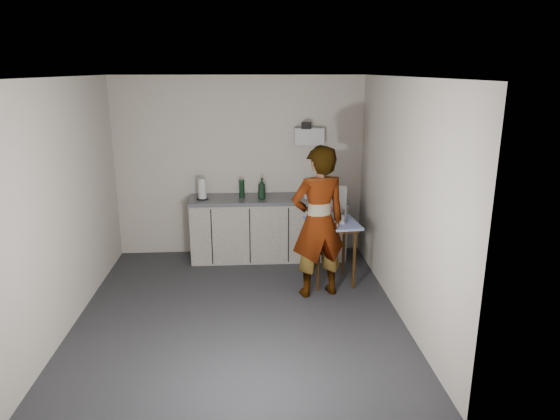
{
  "coord_description": "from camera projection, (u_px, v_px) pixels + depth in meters",
  "views": [
    {
      "loc": [
        0.14,
        -5.19,
        2.68
      ],
      "look_at": [
        0.49,
        0.45,
        1.07
      ],
      "focal_mm": 32.0,
      "sensor_mm": 36.0,
      "label": 1
    }
  ],
  "objects": [
    {
      "name": "dark_bottle",
      "position": [
        242.0,
        189.0,
        7.08
      ],
      "size": [
        0.08,
        0.08,
        0.26
      ],
      "primitive_type": "cylinder",
      "color": "black",
      "rests_on": "kitchen_counter"
    },
    {
      "name": "wall_back",
      "position": [
        240.0,
        167.0,
        7.27
      ],
      "size": [
        3.6,
        0.02,
        2.6
      ],
      "primitive_type": "cube",
      "color": "beige",
      "rests_on": "ground"
    },
    {
      "name": "wall_shelf",
      "position": [
        309.0,
        136.0,
        7.14
      ],
      "size": [
        0.42,
        0.18,
        0.37
      ],
      "color": "white",
      "rests_on": "ground"
    },
    {
      "name": "dish_rack",
      "position": [
        316.0,
        193.0,
        7.09
      ],
      "size": [
        0.37,
        0.28,
        0.26
      ],
      "color": "white",
      "rests_on": "kitchen_counter"
    },
    {
      "name": "side_table",
      "position": [
        332.0,
        230.0,
        6.32
      ],
      "size": [
        0.69,
        0.69,
        0.81
      ],
      "rotation": [
        0.0,
        0.0,
        0.1
      ],
      "color": "#3E230E",
      "rests_on": "ground"
    },
    {
      "name": "kitchen_counter",
      "position": [
        268.0,
        230.0,
        7.25
      ],
      "size": [
        2.24,
        0.62,
        0.91
      ],
      "color": "black",
      "rests_on": "ground"
    },
    {
      "name": "ceiling",
      "position": [
        234.0,
        77.0,
        5.0
      ],
      "size": [
        3.6,
        4.0,
        0.01
      ],
      "primitive_type": "cube",
      "color": "white",
      "rests_on": "wall_back"
    },
    {
      "name": "soap_bottle",
      "position": [
        262.0,
        189.0,
        6.99
      ],
      "size": [
        0.15,
        0.15,
        0.3
      ],
      "primitive_type": "imported",
      "rotation": [
        0.0,
        0.0,
        0.45
      ],
      "color": "black",
      "rests_on": "kitchen_counter"
    },
    {
      "name": "bakery_box",
      "position": [
        334.0,
        213.0,
        6.36
      ],
      "size": [
        0.37,
        0.38,
        0.42
      ],
      "rotation": [
        0.0,
        0.0,
        -0.25
      ],
      "color": "white",
      "rests_on": "side_table"
    },
    {
      "name": "paper_towel",
      "position": [
        202.0,
        189.0,
        6.98
      ],
      "size": [
        0.17,
        0.17,
        0.3
      ],
      "color": "black",
      "rests_on": "kitchen_counter"
    },
    {
      "name": "wall_right",
      "position": [
        401.0,
        199.0,
        5.46
      ],
      "size": [
        0.02,
        4.0,
        2.6
      ],
      "primitive_type": "cube",
      "color": "beige",
      "rests_on": "ground"
    },
    {
      "name": "standing_man",
      "position": [
        318.0,
        222.0,
        5.92
      ],
      "size": [
        0.77,
        0.6,
        1.85
      ],
      "primitive_type": "imported",
      "rotation": [
        0.0,
        0.0,
        3.4
      ],
      "color": "#B2A593",
      "rests_on": "ground"
    },
    {
      "name": "soda_can",
      "position": [
        262.0,
        193.0,
        7.1
      ],
      "size": [
        0.06,
        0.06,
        0.12
      ],
      "primitive_type": "cylinder",
      "color": "red",
      "rests_on": "kitchen_counter"
    },
    {
      "name": "wall_left",
      "position": [
        67.0,
        205.0,
        5.25
      ],
      "size": [
        0.02,
        4.0,
        2.6
      ],
      "primitive_type": "cube",
      "color": "beige",
      "rests_on": "ground"
    },
    {
      "name": "ground",
      "position": [
        240.0,
        312.0,
        5.71
      ],
      "size": [
        4.0,
        4.0,
        0.0
      ],
      "primitive_type": "plane",
      "color": "#2B2B30",
      "rests_on": "ground"
    }
  ]
}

